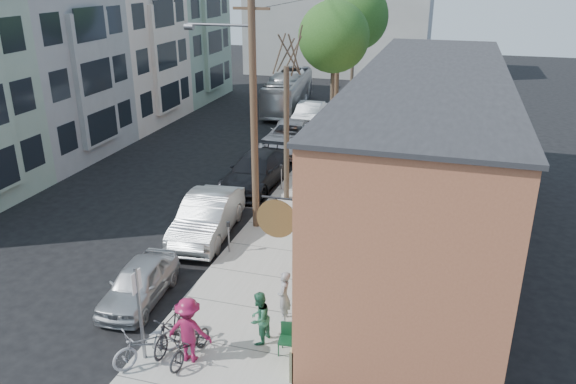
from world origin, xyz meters
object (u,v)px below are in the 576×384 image
(parked_bike_b, at_px, (149,344))
(car_2, at_px, (256,171))
(patio_chair_a, at_px, (309,292))
(car_4, at_px, (309,114))
(car_0, at_px, (139,283))
(tree_bare, at_px, (286,135))
(car_3, at_px, (291,136))
(parked_bike_a, at_px, (171,329))
(cyclist, at_px, (189,330))
(sign_post, at_px, (139,305))
(tree_leafy_mid, at_px, (334,37))
(utility_pole_near, at_px, (252,100))
(parking_meter_near, at_px, (228,232))
(parking_meter_far, at_px, (281,173))
(tree_leafy_far, at_px, (354,17))
(patron_grey, at_px, (284,297))
(bus, at_px, (288,92))
(patron_green, at_px, (259,318))
(patio_chair_b, at_px, (287,340))
(car_1, at_px, (207,217))

(parked_bike_b, relative_size, car_2, 0.37)
(parked_bike_b, bearing_deg, patio_chair_a, 82.71)
(parked_bike_b, xyz_separation_m, car_4, (-2.11, 25.71, 0.08))
(patio_chair_a, height_order, car_0, car_0)
(tree_bare, distance_m, car_3, 8.28)
(parked_bike_a, bearing_deg, car_4, 97.77)
(cyclist, distance_m, car_0, 3.86)
(sign_post, height_order, car_4, sign_post)
(tree_leafy_mid, height_order, parked_bike_a, tree_leafy_mid)
(sign_post, xyz_separation_m, patio_chair_a, (3.64, 3.86, -1.24))
(utility_pole_near, bearing_deg, parked_bike_a, -86.79)
(tree_leafy_mid, bearing_deg, car_3, -135.57)
(parked_bike_a, xyz_separation_m, car_4, (-2.42, 25.00, 0.04))
(car_2, relative_size, car_4, 1.19)
(utility_pole_near, bearing_deg, car_4, 96.68)
(parked_bike_b, bearing_deg, tree_leafy_mid, 123.49)
(parking_meter_near, relative_size, parking_meter_far, 1.00)
(tree_leafy_mid, height_order, patio_chair_a, tree_leafy_mid)
(sign_post, bearing_deg, tree_leafy_mid, 88.82)
(cyclist, xyz_separation_m, parked_bike_b, (-1.05, -0.35, -0.41))
(tree_leafy_far, distance_m, patron_grey, 26.47)
(tree_bare, distance_m, bus, 18.48)
(car_0, bearing_deg, sign_post, -62.77)
(tree_bare, height_order, car_3, tree_bare)
(tree_leafy_far, xyz_separation_m, bus, (-5.11, 1.41, -5.69))
(parking_meter_near, height_order, patron_green, patron_green)
(car_0, xyz_separation_m, car_4, (-0.20, 22.93, 0.12))
(patron_green, height_order, car_3, patron_green)
(cyclist, relative_size, car_3, 0.32)
(patio_chair_b, bearing_deg, car_1, 122.03)
(patio_chair_b, height_order, bus, bus)
(patron_grey, bearing_deg, tree_leafy_mid, 178.68)
(patio_chair_a, distance_m, parked_bike_a, 4.48)
(patio_chair_b, bearing_deg, sign_post, -167.86)
(tree_leafy_far, height_order, patron_grey, tree_leafy_far)
(bus, bearing_deg, parked_bike_a, -85.64)
(patron_grey, distance_m, car_0, 4.88)
(patio_chair_a, height_order, cyclist, cyclist)
(tree_leafy_far, distance_m, bus, 7.78)
(parking_meter_far, bearing_deg, sign_post, -89.56)
(patron_grey, relative_size, car_3, 0.27)
(tree_leafy_mid, distance_m, patio_chair_b, 21.57)
(patron_grey, bearing_deg, parked_bike_b, -55.73)
(parking_meter_far, xyz_separation_m, tree_bare, (0.55, -1.00, 2.20))
(parking_meter_far, height_order, tree_leafy_mid, tree_leafy_mid)
(tree_bare, distance_m, car_0, 9.99)
(parked_bike_a, relative_size, car_0, 0.50)
(parked_bike_a, distance_m, car_2, 13.09)
(car_2, distance_m, car_4, 12.09)
(patron_grey, distance_m, patron_green, 1.27)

